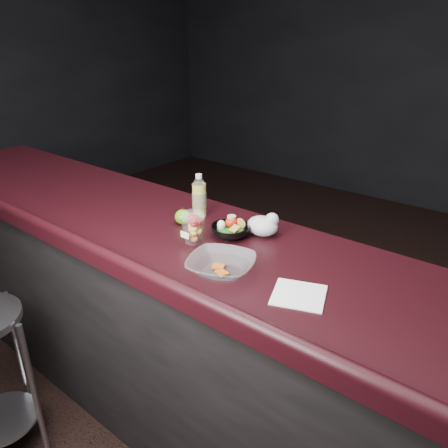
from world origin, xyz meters
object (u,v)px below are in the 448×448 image
at_px(fruit_cup, 193,226).
at_px(green_apple, 183,217).
at_px(snack_bowl, 230,230).
at_px(takeout_bowl, 221,266).
at_px(lemonade_bottle, 199,199).

xyz_separation_m(fruit_cup, green_apple, (-0.16, 0.10, -0.04)).
xyz_separation_m(green_apple, snack_bowl, (0.24, 0.03, -0.00)).
xyz_separation_m(fruit_cup, snack_bowl, (0.08, 0.13, -0.04)).
bearing_deg(green_apple, takeout_bowl, -29.33).
bearing_deg(takeout_bowl, green_apple, 150.67).
bearing_deg(lemonade_bottle, takeout_bowl, -39.94).
bearing_deg(snack_bowl, takeout_bowl, -57.78).
bearing_deg(green_apple, fruit_cup, -33.63).
xyz_separation_m(lemonade_bottle, green_apple, (0.01, -0.11, -0.05)).
distance_m(lemonade_bottle, takeout_bowl, 0.52).
bearing_deg(fruit_cup, green_apple, 146.37).
height_order(fruit_cup, takeout_bowl, fruit_cup).
height_order(lemonade_bottle, green_apple, lemonade_bottle).
relative_size(snack_bowl, takeout_bowl, 0.64).
distance_m(lemonade_bottle, green_apple, 0.12).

